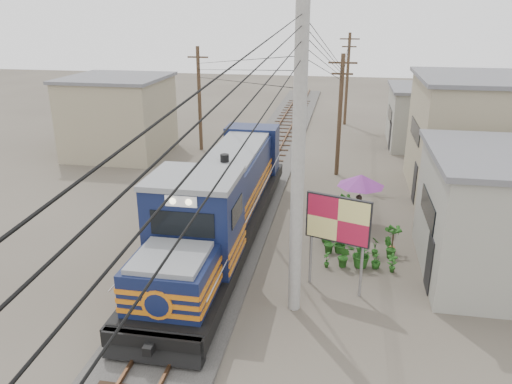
% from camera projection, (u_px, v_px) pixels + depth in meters
% --- Properties ---
extents(ground, '(120.00, 120.00, 0.00)m').
position_uv_depth(ground, '(197.00, 290.00, 17.60)').
color(ground, '#473F35').
rests_on(ground, ground).
extents(ballast, '(3.60, 70.00, 0.16)m').
position_uv_depth(ballast, '(250.00, 191.00, 26.81)').
color(ballast, '#595651').
rests_on(ballast, ground).
extents(track, '(1.15, 70.00, 0.12)m').
position_uv_depth(track, '(250.00, 188.00, 26.74)').
color(track, '#51331E').
rests_on(track, ground).
extents(locomotive, '(2.99, 16.30, 4.04)m').
position_uv_depth(locomotive, '(222.00, 203.00, 20.63)').
color(locomotive, black).
rests_on(locomotive, ground).
extents(utility_pole_main, '(0.40, 0.40, 10.00)m').
position_uv_depth(utility_pole_main, '(298.00, 163.00, 14.83)').
color(utility_pole_main, '#9E9B93').
rests_on(utility_pole_main, ground).
extents(wooden_pole_mid, '(1.60, 0.24, 7.00)m').
position_uv_depth(wooden_pole_mid, '(340.00, 113.00, 28.51)').
color(wooden_pole_mid, '#4C3826').
rests_on(wooden_pole_mid, ground).
extents(wooden_pole_far, '(1.60, 0.24, 7.50)m').
position_uv_depth(wooden_pole_far, '(347.00, 78.00, 41.29)').
color(wooden_pole_far, '#4C3826').
rests_on(wooden_pole_far, ground).
extents(wooden_pole_left, '(1.60, 0.24, 7.00)m').
position_uv_depth(wooden_pole_left, '(199.00, 97.00, 33.78)').
color(wooden_pole_left, '#4C3826').
rests_on(wooden_pole_left, ground).
extents(power_lines, '(9.65, 19.00, 3.30)m').
position_uv_depth(power_lines, '(240.00, 49.00, 22.85)').
color(power_lines, black).
rests_on(power_lines, ground).
extents(shophouse_mid, '(8.40, 7.35, 6.20)m').
position_uv_depth(shophouse_mid, '(496.00, 138.00, 25.53)').
color(shophouse_mid, gray).
rests_on(shophouse_mid, ground).
extents(shophouse_back, '(6.30, 6.30, 4.20)m').
position_uv_depth(shophouse_back, '(434.00, 117.00, 35.36)').
color(shophouse_back, gray).
rests_on(shophouse_back, ground).
extents(shophouse_left, '(6.30, 6.30, 5.20)m').
position_uv_depth(shophouse_left, '(119.00, 116.00, 33.13)').
color(shophouse_left, gray).
rests_on(shophouse_left, ground).
extents(billboard, '(2.18, 0.84, 3.50)m').
position_uv_depth(billboard, '(338.00, 222.00, 16.74)').
color(billboard, '#99999E').
rests_on(billboard, ground).
extents(market_umbrella, '(2.53, 2.53, 2.37)m').
position_uv_depth(market_umbrella, '(361.00, 181.00, 22.32)').
color(market_umbrella, black).
rests_on(market_umbrella, ground).
extents(vendor, '(0.61, 0.44, 1.57)m').
position_uv_depth(vendor, '(357.00, 211.00, 22.38)').
color(vendor, black).
rests_on(vendor, ground).
extents(plant_nursery, '(3.34, 3.21, 1.09)m').
position_uv_depth(plant_nursery, '(349.00, 244.00, 19.89)').
color(plant_nursery, '#205518').
rests_on(plant_nursery, ground).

